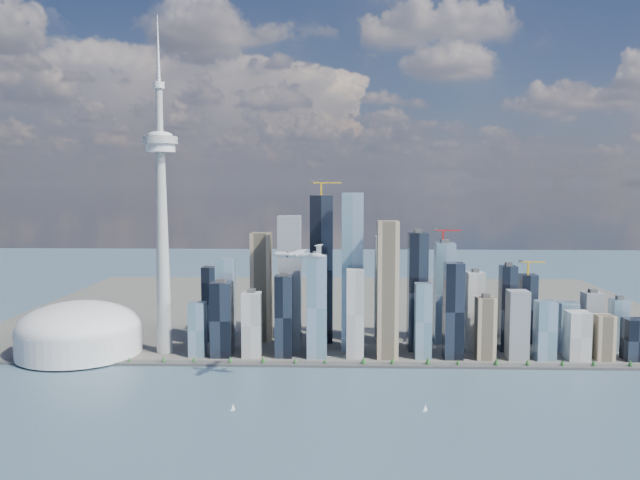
{
  "coord_description": "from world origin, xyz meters",
  "views": [
    {
      "loc": [
        -6.47,
        -704.69,
        284.47
      ],
      "look_at": [
        -37.79,
        260.0,
        197.41
      ],
      "focal_mm": 35.0,
      "sensor_mm": 36.0,
      "label": 1
    }
  ],
  "objects_px": {
    "airplane": "(298,254)",
    "sailboat_west": "(233,408)",
    "dome_stadium": "(79,332)",
    "needle_tower": "(162,214)",
    "sailboat_east": "(425,409)"
  },
  "relations": [
    {
      "from": "needle_tower",
      "to": "airplane",
      "type": "bearing_deg",
      "value": -37.61
    },
    {
      "from": "airplane",
      "to": "sailboat_east",
      "type": "height_order",
      "value": "airplane"
    },
    {
      "from": "needle_tower",
      "to": "sailboat_west",
      "type": "relative_size",
      "value": 57.94
    },
    {
      "from": "needle_tower",
      "to": "sailboat_east",
      "type": "relative_size",
      "value": 56.46
    },
    {
      "from": "needle_tower",
      "to": "sailboat_east",
      "type": "bearing_deg",
      "value": -32.11
    },
    {
      "from": "sailboat_west",
      "to": "dome_stadium",
      "type": "bearing_deg",
      "value": 116.55
    },
    {
      "from": "dome_stadium",
      "to": "sailboat_west",
      "type": "xyz_separation_m",
      "value": [
        298.85,
        -246.56,
        -36.39
      ]
    },
    {
      "from": "airplane",
      "to": "dome_stadium",
      "type": "bearing_deg",
      "value": 171.19
    },
    {
      "from": "sailboat_west",
      "to": "airplane",
      "type": "bearing_deg",
      "value": 19.15
    },
    {
      "from": "needle_tower",
      "to": "sailboat_west",
      "type": "xyz_separation_m",
      "value": [
        158.85,
        -256.56,
        -232.79
      ]
    },
    {
      "from": "needle_tower",
      "to": "sailboat_east",
      "type": "height_order",
      "value": "needle_tower"
    },
    {
      "from": "airplane",
      "to": "sailboat_west",
      "type": "distance_m",
      "value": 215.51
    },
    {
      "from": "needle_tower",
      "to": "sailboat_west",
      "type": "bearing_deg",
      "value": -58.24
    },
    {
      "from": "needle_tower",
      "to": "dome_stadium",
      "type": "xyz_separation_m",
      "value": [
        -140.0,
        -10.0,
        -196.4
      ]
    },
    {
      "from": "needle_tower",
      "to": "sailboat_west",
      "type": "height_order",
      "value": "needle_tower"
    }
  ]
}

